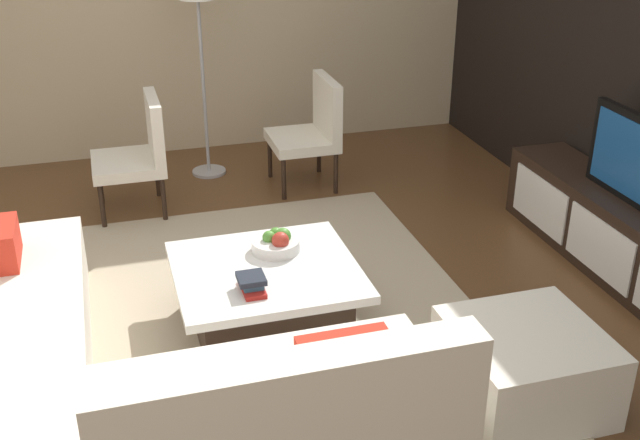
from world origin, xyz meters
TOP-DOWN VIEW (x-y plane):
  - ground_plane at (0.00, 0.00)m, footprint 14.00×14.00m
  - area_rug at (-0.10, 0.00)m, footprint 3.24×2.67m
  - media_console at (0.00, 2.40)m, footprint 2.29×0.44m
  - sectional_couch at (0.53, -0.88)m, footprint 2.47×2.38m
  - coffee_table at (-0.10, 0.10)m, footprint 0.93×1.01m
  - accent_chair_near at (-1.91, -0.43)m, footprint 0.55×0.52m
  - ottoman at (0.91, 1.16)m, footprint 0.70×0.70m
  - fruit_bowl at (-0.28, 0.21)m, footprint 0.28×0.28m
  - accent_chair_far at (-2.04, 0.93)m, footprint 0.55×0.50m
  - book_stack at (0.12, -0.02)m, footprint 0.22×0.14m

SIDE VIEW (x-z plane):
  - ground_plane at x=0.00m, z-range 0.00..0.00m
  - area_rug at x=-0.10m, z-range 0.00..0.01m
  - ottoman at x=0.91m, z-range 0.00..0.40m
  - coffee_table at x=-0.10m, z-range 0.01..0.39m
  - media_console at x=0.00m, z-range 0.00..0.50m
  - sectional_couch at x=0.53m, z-range -0.13..0.67m
  - book_stack at x=0.12m, z-range 0.38..0.46m
  - fruit_bowl at x=-0.28m, z-range 0.36..0.50m
  - accent_chair_near at x=-1.91m, z-range 0.05..0.92m
  - accent_chair_far at x=-2.04m, z-range 0.06..0.93m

